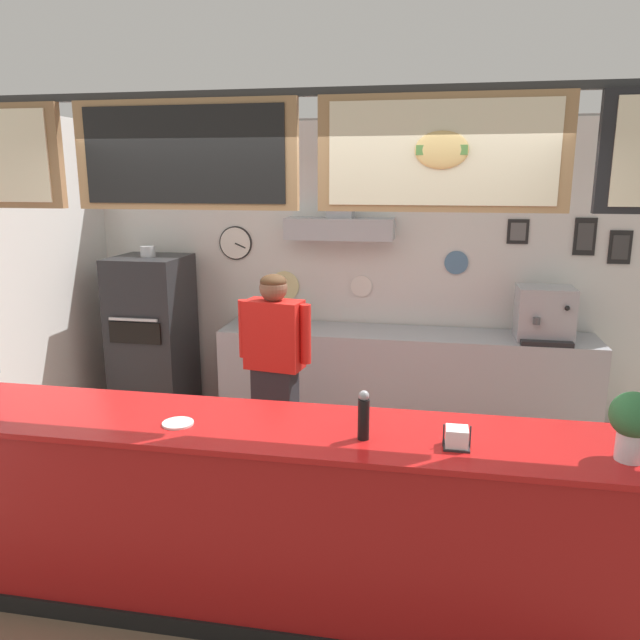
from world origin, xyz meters
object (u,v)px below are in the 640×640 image
(condiment_plate, at_px, (178,423))
(napkin_holder, at_px, (457,438))
(potted_thyme, at_px, (249,312))
(basil_vase, at_px, (633,423))
(pizza_oven, at_px, (153,336))
(potted_rosemary, at_px, (288,313))
(espresso_machine, at_px, (544,314))
(pepper_grinder, at_px, (364,415))
(shop_worker, at_px, (275,371))

(condiment_plate, xyz_separation_m, napkin_holder, (1.41, -0.02, 0.04))
(potted_thyme, distance_m, basil_vase, 3.87)
(potted_thyme, distance_m, napkin_holder, 3.39)
(pizza_oven, height_order, potted_rosemary, pizza_oven)
(basil_vase, bearing_deg, napkin_holder, -179.70)
(potted_rosemary, distance_m, basil_vase, 3.62)
(basil_vase, bearing_deg, potted_thyme, 133.17)
(espresso_machine, distance_m, pepper_grinder, 3.04)
(potted_rosemary, bearing_deg, pizza_oven, -172.44)
(espresso_machine, bearing_deg, basil_vase, -91.50)
(pizza_oven, bearing_deg, potted_rosemary, 7.56)
(pepper_grinder, bearing_deg, basil_vase, -0.43)
(espresso_machine, distance_m, potted_thyme, 2.72)
(potted_rosemary, bearing_deg, potted_thyme, -179.44)
(shop_worker, xyz_separation_m, potted_rosemary, (-0.20, 1.29, 0.16))
(shop_worker, height_order, potted_thyme, shop_worker)
(espresso_machine, distance_m, condiment_plate, 3.56)
(basil_vase, bearing_deg, shop_worker, 143.36)
(pizza_oven, height_order, espresso_machine, pizza_oven)
(espresso_machine, height_order, potted_rosemary, espresso_machine)
(pepper_grinder, distance_m, basil_vase, 1.21)
(potted_rosemary, xyz_separation_m, condiment_plate, (0.08, -2.81, 0.03))
(potted_thyme, xyz_separation_m, basil_vase, (2.65, -2.82, 0.21))
(condiment_plate, relative_size, basil_vase, 0.50)
(espresso_machine, relative_size, pepper_grinder, 1.92)
(shop_worker, height_order, potted_rosemary, shop_worker)
(shop_worker, bearing_deg, pepper_grinder, 128.27)
(pepper_grinder, xyz_separation_m, basil_vase, (1.21, -0.01, 0.06))
(espresso_machine, xyz_separation_m, potted_thyme, (-2.72, 0.05, -0.11))
(shop_worker, xyz_separation_m, pepper_grinder, (0.85, -1.52, 0.30))
(pizza_oven, bearing_deg, espresso_machine, 1.85)
(pizza_oven, xyz_separation_m, basil_vase, (3.58, -2.65, 0.45))
(pizza_oven, xyz_separation_m, shop_worker, (1.52, -1.12, 0.09))
(potted_rosemary, relative_size, basil_vase, 0.72)
(shop_worker, distance_m, napkin_holder, 2.02)
(shop_worker, height_order, pepper_grinder, shop_worker)
(pizza_oven, bearing_deg, napkin_holder, -43.30)
(shop_worker, height_order, napkin_holder, shop_worker)
(espresso_machine, bearing_deg, napkin_holder, -106.81)
(basil_vase, bearing_deg, espresso_machine, 88.50)
(potted_thyme, relative_size, napkin_holder, 1.67)
(condiment_plate, height_order, napkin_holder, napkin_holder)
(pizza_oven, height_order, shop_worker, pizza_oven)
(pepper_grinder, bearing_deg, espresso_machine, 65.05)
(espresso_machine, bearing_deg, pepper_grinder, -114.95)
(condiment_plate, relative_size, napkin_holder, 1.24)
(pizza_oven, xyz_separation_m, espresso_machine, (3.65, 0.12, 0.35))
(pizza_oven, bearing_deg, pepper_grinder, -48.08)
(potted_rosemary, xyz_separation_m, napkin_holder, (1.50, -2.83, 0.07))
(shop_worker, relative_size, potted_rosemary, 6.97)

